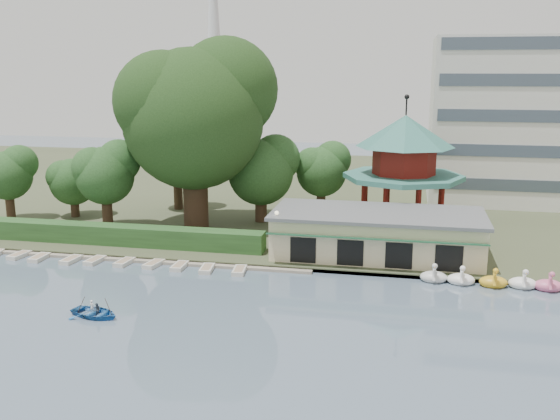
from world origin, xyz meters
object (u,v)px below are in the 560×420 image
(boathouse, at_px, (377,233))
(rowboat_with_passengers, at_px, (95,309))
(big_tree, at_px, (196,109))
(pavilion, at_px, (404,161))
(dock, at_px, (125,258))

(boathouse, bearing_deg, rowboat_with_passengers, -136.33)
(big_tree, bearing_deg, pavilion, 10.27)
(dock, bearing_deg, big_tree, 73.85)
(dock, distance_m, pavilion, 29.14)
(boathouse, height_order, rowboat_with_passengers, boathouse)
(dock, bearing_deg, rowboat_with_passengers, -73.31)
(boathouse, relative_size, rowboat_with_passengers, 3.25)
(pavilion, distance_m, rowboat_with_passengers, 34.77)
(boathouse, xyz_separation_m, rowboat_with_passengers, (-18.22, -17.39, -1.85))
(dock, distance_m, boathouse, 22.62)
(dock, height_order, boathouse, boathouse)
(big_tree, bearing_deg, dock, -106.15)
(rowboat_with_passengers, bearing_deg, boathouse, 43.67)
(boathouse, bearing_deg, big_tree, 161.60)
(rowboat_with_passengers, bearing_deg, dock, 106.69)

